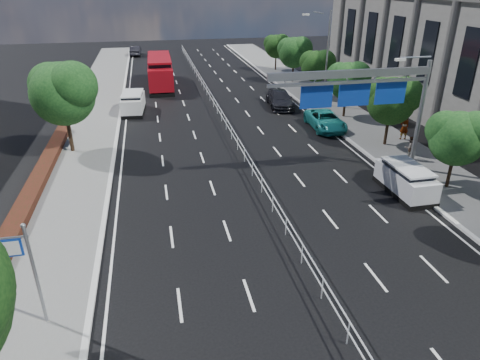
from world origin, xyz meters
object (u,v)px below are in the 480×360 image
object	(u,v)px
parked_car_dark	(280,99)
pedestrian_b	(410,148)
white_minivan	(133,103)
parked_car_teal	(325,120)
red_bus	(160,71)
near_car_silver	(165,76)
overhead_gantry	(367,89)
pedestrian_a	(404,127)
near_car_dark	(136,51)
silver_minivan	(406,180)
toilet_sign	(17,260)

from	to	relation	value
parked_car_dark	pedestrian_b	bearing A→B (deg)	-65.92
white_minivan	parked_car_teal	xyz separation A→B (m)	(16.02, -8.28, -0.21)
red_bus	near_car_silver	size ratio (longest dim) A/B	2.85
overhead_gantry	red_bus	bearing A→B (deg)	111.95
parked_car_teal	pedestrian_b	xyz separation A→B (m)	(3.04, -7.83, 0.22)
overhead_gantry	red_bus	xyz separation A→B (m)	(-11.46, 28.44, -3.83)
overhead_gantry	pedestrian_a	bearing A→B (deg)	38.99
near_car_silver	near_car_dark	xyz separation A→B (m)	(-3.84, 20.87, 0.08)
red_bus	parked_car_teal	bearing A→B (deg)	-54.77
white_minivan	parked_car_dark	xyz separation A→B (m)	(14.22, -0.91, -0.16)
near_car_silver	pedestrian_a	distance (m)	30.79
pedestrian_b	white_minivan	bearing A→B (deg)	-41.09
near_car_silver	silver_minivan	distance (m)	35.98
silver_minivan	parked_car_dark	size ratio (longest dim) A/B	0.78
red_bus	white_minivan	bearing A→B (deg)	-104.36
overhead_gantry	red_bus	distance (m)	30.90
near_car_silver	near_car_dark	bearing A→B (deg)	-79.03
red_bus	pedestrian_a	bearing A→B (deg)	-51.47
parked_car_dark	overhead_gantry	bearing A→B (deg)	-82.75
toilet_sign	near_car_dark	size ratio (longest dim) A/B	0.94
near_car_dark	parked_car_teal	distance (m)	45.30
pedestrian_a	pedestrian_b	world-z (taller)	pedestrian_a
silver_minivan	parked_car_teal	world-z (taller)	silver_minivan
overhead_gantry	parked_car_teal	distance (m)	10.59
red_bus	silver_minivan	xyz separation A→B (m)	(13.02, -31.52, -0.91)
red_bus	pedestrian_a	xyz separation A→B (m)	(17.86, -23.27, -0.66)
overhead_gantry	parked_car_teal	xyz separation A→B (m)	(1.56, 9.28, -4.87)
silver_minivan	pedestrian_b	world-z (taller)	silver_minivan
parked_car_teal	pedestrian_b	bearing A→B (deg)	-66.27
near_car_dark	overhead_gantry	bearing A→B (deg)	109.55
white_minivan	overhead_gantry	bearing A→B (deg)	-45.77
parked_car_teal	pedestrian_a	bearing A→B (deg)	-37.80
silver_minivan	pedestrian_b	size ratio (longest dim) A/B	2.62
near_car_dark	red_bus	bearing A→B (deg)	101.51
red_bus	near_car_dark	size ratio (longest dim) A/B	2.49
parked_car_teal	near_car_silver	bearing A→B (deg)	122.46
near_car_silver	pedestrian_a	xyz separation A→B (m)	(17.18, -25.55, 0.44)
near_car_dark	silver_minivan	xyz separation A→B (m)	(16.19, -54.67, 0.11)
white_minivan	silver_minivan	xyz separation A→B (m)	(16.02, -20.64, -0.08)
white_minivan	near_car_silver	bearing A→B (deg)	79.17
overhead_gantry	near_car_silver	bearing A→B (deg)	109.35
toilet_sign	pedestrian_a	size ratio (longest dim) A/B	2.21
red_bus	parked_car_teal	size ratio (longest dim) A/B	2.16
toilet_sign	parked_car_dark	size ratio (longest dim) A/B	0.79
toilet_sign	near_car_silver	xyz separation A→B (m)	(6.91, 40.77, -2.26)
near_car_dark	parked_car_dark	bearing A→B (deg)	116.11
near_car_silver	parked_car_teal	size ratio (longest dim) A/B	0.76
parked_car_teal	parked_car_dark	size ratio (longest dim) A/B	0.97
red_bus	pedestrian_b	size ratio (longest dim) A/B	7.02
pedestrian_b	parked_car_dark	bearing A→B (deg)	-73.22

